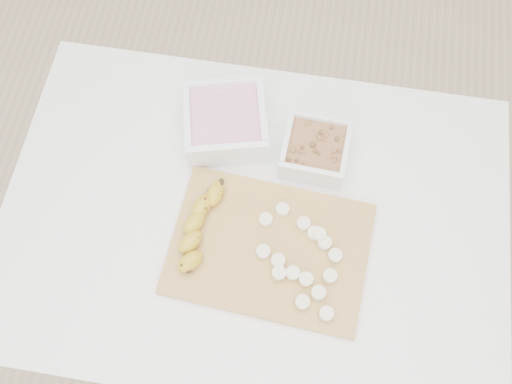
# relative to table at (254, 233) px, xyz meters

# --- Properties ---
(ground) EXTENTS (3.50, 3.50, 0.00)m
(ground) POSITION_rel_table_xyz_m (0.00, 0.00, -0.65)
(ground) COLOR #C6AD89
(ground) RESTS_ON ground
(table) EXTENTS (1.00, 0.70, 0.75)m
(table) POSITION_rel_table_xyz_m (0.00, 0.00, 0.00)
(table) COLOR white
(table) RESTS_ON ground
(bowl_yogurt) EXTENTS (0.20, 0.20, 0.08)m
(bowl_yogurt) POSITION_rel_table_xyz_m (-0.09, 0.18, 0.14)
(bowl_yogurt) COLOR white
(bowl_yogurt) RESTS_ON table
(bowl_granola) EXTENTS (0.14, 0.14, 0.06)m
(bowl_granola) POSITION_rel_table_xyz_m (0.10, 0.15, 0.13)
(bowl_granola) COLOR white
(bowl_granola) RESTS_ON table
(cutting_board) EXTENTS (0.39, 0.29, 0.01)m
(cutting_board) POSITION_rel_table_xyz_m (0.04, -0.06, 0.10)
(cutting_board) COLOR tan
(cutting_board) RESTS_ON table
(banana) EXTENTS (0.11, 0.19, 0.03)m
(banana) POSITION_rel_table_xyz_m (-0.10, -0.05, 0.13)
(banana) COLOR gold
(banana) RESTS_ON cutting_board
(banana_slices) EXTENTS (0.17, 0.21, 0.02)m
(banana_slices) POSITION_rel_table_xyz_m (0.11, -0.07, 0.12)
(banana_slices) COLOR #FBECBD
(banana_slices) RESTS_ON cutting_board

